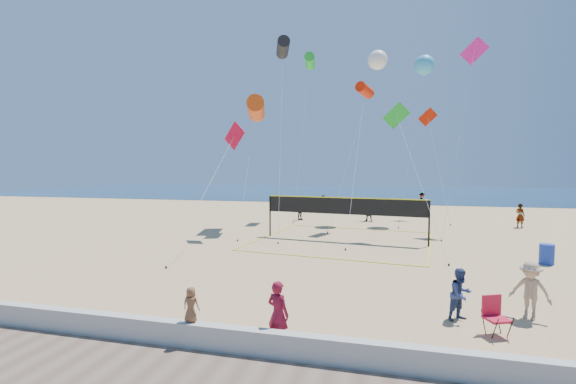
% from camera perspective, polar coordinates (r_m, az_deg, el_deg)
% --- Properties ---
extents(ground, '(120.00, 120.00, 0.00)m').
position_cam_1_polar(ground, '(12.32, 3.95, -17.30)').
color(ground, tan).
rests_on(ground, ground).
extents(ocean, '(140.00, 50.00, 0.03)m').
position_cam_1_polar(ocean, '(73.50, 12.47, -0.02)').
color(ocean, navy).
rests_on(ocean, ground).
extents(seawall, '(32.00, 0.30, 0.60)m').
position_cam_1_polar(seawall, '(9.49, 0.53, -21.88)').
color(seawall, '#B5B5B0').
rests_on(seawall, ground).
extents(woman, '(0.70, 0.58, 1.64)m').
position_cam_1_polar(woman, '(9.86, -1.49, -17.61)').
color(woman, maroon).
rests_on(woman, ground).
extents(toddler, '(0.42, 0.28, 0.86)m').
position_cam_1_polar(toddler, '(10.14, -14.18, -15.84)').
color(toddler, brown).
rests_on(toddler, seawall).
extents(bystander_a, '(0.93, 0.89, 1.51)m').
position_cam_1_polar(bystander_a, '(12.48, 24.22, -13.66)').
color(bystander_a, navy).
rests_on(bystander_a, ground).
extents(bystander_b, '(1.26, 1.08, 1.68)m').
position_cam_1_polar(bystander_b, '(13.49, 32.26, -12.22)').
color(bystander_b, tan).
rests_on(bystander_b, ground).
extents(far_person_0, '(0.96, 1.07, 1.74)m').
position_cam_1_polar(far_person_0, '(32.81, 1.78, -2.66)').
color(far_person_0, gray).
rests_on(far_person_0, ground).
extents(far_person_1, '(1.68, 0.89, 1.73)m').
position_cam_1_polar(far_person_1, '(32.80, 11.90, -2.74)').
color(far_person_1, gray).
rests_on(far_person_1, ground).
extents(far_person_2, '(0.76, 0.77, 1.79)m').
position_cam_1_polar(far_person_2, '(33.34, 31.16, -3.01)').
color(far_person_2, gray).
rests_on(far_person_2, ground).
extents(far_person_3, '(0.81, 0.63, 1.66)m').
position_cam_1_polar(far_person_3, '(39.33, 5.29, -1.71)').
color(far_person_3, gray).
rests_on(far_person_3, ground).
extents(far_person_4, '(0.94, 1.32, 1.85)m').
position_cam_1_polar(far_person_4, '(43.02, 19.25, -1.32)').
color(far_person_4, gray).
rests_on(far_person_4, ground).
extents(camp_chair, '(0.71, 0.81, 1.13)m').
position_cam_1_polar(camp_chair, '(11.89, 28.26, -15.52)').
color(camp_chair, red).
rests_on(camp_chair, ground).
extents(trash_barrel, '(0.78, 0.78, 0.92)m').
position_cam_1_polar(trash_barrel, '(21.38, 33.97, -7.65)').
color(trash_barrel, '#1934A3').
rests_on(trash_barrel, ground).
extents(volleyball_net, '(11.03, 10.90, 2.65)m').
position_cam_1_polar(volleyball_net, '(23.48, 8.25, -2.75)').
color(volleyball_net, black).
rests_on(volleyball_net, ground).
extents(kite_0, '(2.07, 7.42, 9.64)m').
position_cam_1_polar(kite_0, '(29.18, -4.77, 12.22)').
color(kite_0, '#D3460F').
rests_on(kite_0, ground).
extents(kite_1, '(2.11, 7.30, 13.73)m').
position_cam_1_polar(kite_1, '(29.72, -0.76, 20.61)').
color(kite_1, black).
rests_on(kite_1, ground).
extents(kite_2, '(1.33, 8.79, 10.46)m').
position_cam_1_polar(kite_2, '(28.85, 11.30, 14.55)').
color(kite_2, red).
rests_on(kite_2, ground).
extents(kite_3, '(1.69, 8.47, 7.35)m').
position_cam_1_polar(kite_3, '(24.36, -8.26, 7.62)').
color(kite_3, red).
rests_on(kite_3, ground).
extents(kite_4, '(3.09, 7.00, 8.52)m').
position_cam_1_polar(kite_4, '(24.95, 16.05, 10.01)').
color(kite_4, green).
rests_on(kite_4, ground).
extents(kite_5, '(3.47, 4.99, 13.38)m').
position_cam_1_polar(kite_5, '(30.48, 25.71, 17.24)').
color(kite_5, '#EC1D95').
rests_on(kite_5, ground).
extents(kite_6, '(3.90, 7.92, 14.01)m').
position_cam_1_polar(kite_6, '(33.96, 13.13, 18.50)').
color(kite_6, white).
rests_on(kite_6, ground).
extents(kite_7, '(3.01, 5.07, 13.46)m').
position_cam_1_polar(kite_7, '(34.22, 19.55, 17.29)').
color(kite_7, '#36A6DD').
rests_on(kite_7, ground).
extents(kite_8, '(1.33, 4.21, 14.14)m').
position_cam_1_polar(kite_8, '(34.84, 3.26, 18.77)').
color(kite_8, green).
rests_on(kite_8, ground).
extents(kite_9, '(2.24, 4.81, 9.78)m').
position_cam_1_polar(kite_9, '(36.45, 20.15, 9.71)').
color(kite_9, red).
rests_on(kite_9, ground).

